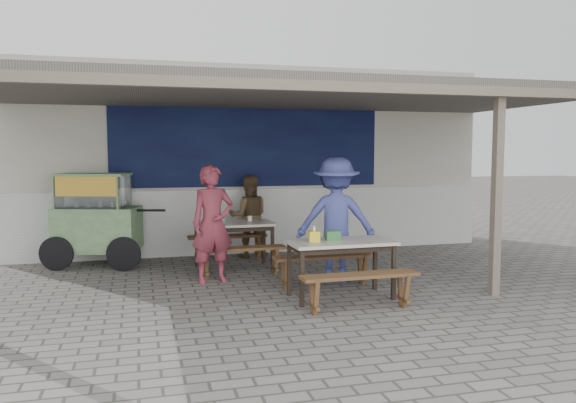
{
  "coord_description": "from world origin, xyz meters",
  "views": [
    {
      "loc": [
        -2.18,
        -7.28,
        1.9
      ],
      "look_at": [
        -0.01,
        0.9,
        1.14
      ],
      "focal_mm": 35.0,
      "sensor_mm": 36.0,
      "label": 1
    }
  ],
  "objects_px": {
    "bench_left_street": "(241,255)",
    "tissue_box": "(314,236)",
    "bench_right_wall": "(324,263)",
    "bench_right_street": "(360,283)",
    "patron_wall_side": "(249,216)",
    "table_right": "(341,247)",
    "bench_left_wall": "(228,242)",
    "patron_street_side": "(213,224)",
    "table_left": "(234,227)",
    "donation_box": "(333,236)",
    "vendor_cart": "(96,216)",
    "patron_right_table": "(336,219)",
    "condiment_bowl": "(221,222)",
    "condiment_jar": "(250,218)"
  },
  "relations": [
    {
      "from": "patron_street_side",
      "to": "patron_right_table",
      "type": "bearing_deg",
      "value": -22.21
    },
    {
      "from": "bench_left_street",
      "to": "table_right",
      "type": "xyz_separation_m",
      "value": [
        1.03,
        -1.56,
        0.34
      ]
    },
    {
      "from": "bench_right_street",
      "to": "condiment_bowl",
      "type": "height_order",
      "value": "condiment_bowl"
    },
    {
      "from": "bench_left_street",
      "to": "tissue_box",
      "type": "bearing_deg",
      "value": -66.5
    },
    {
      "from": "condiment_bowl",
      "to": "patron_street_side",
      "type": "bearing_deg",
      "value": -104.93
    },
    {
      "from": "bench_left_street",
      "to": "patron_right_table",
      "type": "height_order",
      "value": "patron_right_table"
    },
    {
      "from": "bench_right_wall",
      "to": "bench_right_street",
      "type": "bearing_deg",
      "value": -90.0
    },
    {
      "from": "table_right",
      "to": "bench_right_wall",
      "type": "xyz_separation_m",
      "value": [
        -0.01,
        0.63,
        -0.33
      ]
    },
    {
      "from": "bench_right_wall",
      "to": "condiment_bowl",
      "type": "distance_m",
      "value": 2.04
    },
    {
      "from": "table_left",
      "to": "condiment_bowl",
      "type": "xyz_separation_m",
      "value": [
        -0.22,
        -0.02,
        0.1
      ]
    },
    {
      "from": "bench_right_street",
      "to": "patron_wall_side",
      "type": "relative_size",
      "value": 0.99
    },
    {
      "from": "patron_street_side",
      "to": "patron_wall_side",
      "type": "xyz_separation_m",
      "value": [
        0.88,
        1.8,
        -0.12
      ]
    },
    {
      "from": "bench_left_wall",
      "to": "tissue_box",
      "type": "height_order",
      "value": "tissue_box"
    },
    {
      "from": "patron_street_side",
      "to": "donation_box",
      "type": "distance_m",
      "value": 1.87
    },
    {
      "from": "table_right",
      "to": "bench_left_street",
      "type": "bearing_deg",
      "value": 122.42
    },
    {
      "from": "patron_street_side",
      "to": "patron_wall_side",
      "type": "bearing_deg",
      "value": 53.01
    },
    {
      "from": "patron_street_side",
      "to": "table_right",
      "type": "bearing_deg",
      "value": -51.99
    },
    {
      "from": "bench_right_street",
      "to": "tissue_box",
      "type": "bearing_deg",
      "value": 117.92
    },
    {
      "from": "patron_street_side",
      "to": "condiment_bowl",
      "type": "height_order",
      "value": "patron_street_side"
    },
    {
      "from": "bench_right_street",
      "to": "patron_right_table",
      "type": "xyz_separation_m",
      "value": [
        0.26,
        1.57,
        0.57
      ]
    },
    {
      "from": "table_left",
      "to": "donation_box",
      "type": "xyz_separation_m",
      "value": [
        0.95,
        -2.14,
        0.14
      ]
    },
    {
      "from": "patron_wall_side",
      "to": "table_right",
      "type": "bearing_deg",
      "value": 108.38
    },
    {
      "from": "tissue_box",
      "to": "patron_street_side",
      "type": "bearing_deg",
      "value": 132.02
    },
    {
      "from": "condiment_bowl",
      "to": "table_left",
      "type": "bearing_deg",
      "value": 4.31
    },
    {
      "from": "patron_wall_side",
      "to": "donation_box",
      "type": "height_order",
      "value": "patron_wall_side"
    },
    {
      "from": "patron_wall_side",
      "to": "condiment_jar",
      "type": "xyz_separation_m",
      "value": [
        -0.13,
        -0.74,
        0.05
      ]
    },
    {
      "from": "table_left",
      "to": "table_right",
      "type": "height_order",
      "value": "same"
    },
    {
      "from": "bench_left_street",
      "to": "bench_right_wall",
      "type": "relative_size",
      "value": 0.94
    },
    {
      "from": "table_left",
      "to": "bench_right_wall",
      "type": "xyz_separation_m",
      "value": [
        1.03,
        -1.58,
        -0.33
      ]
    },
    {
      "from": "table_left",
      "to": "condiment_bowl",
      "type": "height_order",
      "value": "condiment_bowl"
    },
    {
      "from": "bench_right_street",
      "to": "vendor_cart",
      "type": "distance_m",
      "value": 4.82
    },
    {
      "from": "patron_street_side",
      "to": "donation_box",
      "type": "height_order",
      "value": "patron_street_side"
    },
    {
      "from": "bench_left_wall",
      "to": "bench_right_wall",
      "type": "bearing_deg",
      "value": -65.56
    },
    {
      "from": "patron_wall_side",
      "to": "tissue_box",
      "type": "relative_size",
      "value": 10.89
    },
    {
      "from": "table_right",
      "to": "patron_street_side",
      "type": "xyz_separation_m",
      "value": [
        -1.49,
        1.29,
        0.18
      ]
    },
    {
      "from": "bench_left_street",
      "to": "patron_street_side",
      "type": "height_order",
      "value": "patron_street_side"
    },
    {
      "from": "bench_right_street",
      "to": "condiment_bowl",
      "type": "xyz_separation_m",
      "value": [
        -1.26,
        2.82,
        0.44
      ]
    },
    {
      "from": "table_right",
      "to": "condiment_jar",
      "type": "bearing_deg",
      "value": 106.48
    },
    {
      "from": "bench_left_wall",
      "to": "condiment_bowl",
      "type": "height_order",
      "value": "condiment_bowl"
    },
    {
      "from": "tissue_box",
      "to": "donation_box",
      "type": "xyz_separation_m",
      "value": [
        0.27,
        0.04,
        -0.01
      ]
    },
    {
      "from": "table_left",
      "to": "patron_street_side",
      "type": "xyz_separation_m",
      "value": [
        -0.45,
        -0.91,
        0.18
      ]
    },
    {
      "from": "patron_right_table",
      "to": "table_right",
      "type": "bearing_deg",
      "value": 92.82
    },
    {
      "from": "patron_right_table",
      "to": "donation_box",
      "type": "xyz_separation_m",
      "value": [
        -0.36,
        -0.88,
        -0.1
      ]
    },
    {
      "from": "condiment_bowl",
      "to": "bench_left_street",
      "type": "bearing_deg",
      "value": -70.65
    },
    {
      "from": "bench_left_wall",
      "to": "table_right",
      "type": "height_order",
      "value": "table_right"
    },
    {
      "from": "table_right",
      "to": "patron_street_side",
      "type": "distance_m",
      "value": 1.98
    },
    {
      "from": "table_right",
      "to": "donation_box",
      "type": "xyz_separation_m",
      "value": [
        -0.08,
        0.07,
        0.14
      ]
    },
    {
      "from": "bench_left_wall",
      "to": "patron_street_side",
      "type": "xyz_separation_m",
      "value": [
        -0.45,
        -1.56,
        0.52
      ]
    },
    {
      "from": "vendor_cart",
      "to": "patron_street_side",
      "type": "bearing_deg",
      "value": -27.46
    },
    {
      "from": "bench_right_street",
      "to": "patron_right_table",
      "type": "height_order",
      "value": "patron_right_table"
    }
  ]
}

